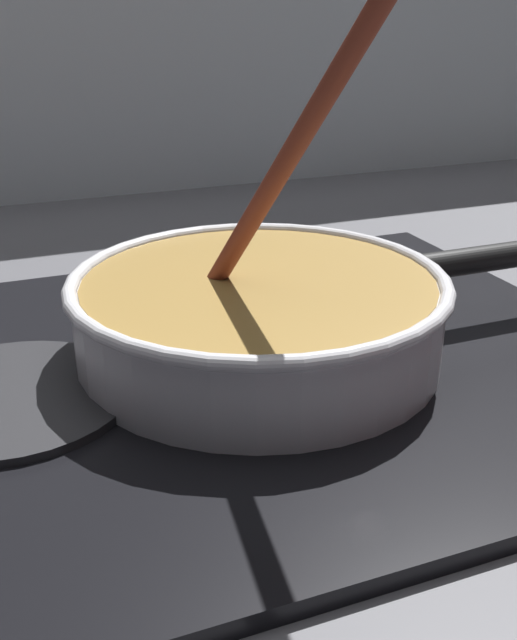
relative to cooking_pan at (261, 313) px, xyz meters
name	(u,v)px	position (x,y,z in m)	size (l,w,h in m)	color
ground	(318,576)	(-0.05, -0.20, -0.07)	(2.40, 1.60, 0.04)	#4C4C51
hob_plate	(258,364)	(0.00, 0.00, -0.04)	(0.56, 0.48, 0.01)	black
burner_ring	(258,352)	(0.00, 0.00, -0.03)	(0.17, 0.17, 0.01)	#592D0C
spare_burner	(10,397)	(-0.18, 0.00, -0.03)	(0.17, 0.17, 0.01)	#262628
cooking_pan	(261,313)	(0.00, 0.00, 0.00)	(0.41, 0.28, 0.30)	silver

